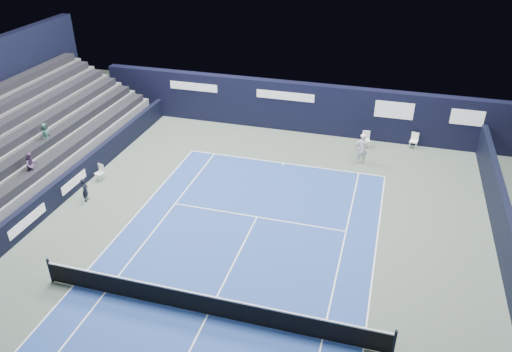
{
  "coord_description": "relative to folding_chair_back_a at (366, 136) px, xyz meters",
  "views": [
    {
      "loc": [
        5.23,
        -12.0,
        13.11
      ],
      "look_at": [
        -0.47,
        7.89,
        1.3
      ],
      "focal_mm": 35.0,
      "sensor_mm": 36.0,
      "label": 1
    }
  ],
  "objects": [
    {
      "name": "line_judge",
      "position": [
        -12.52,
        -9.76,
        -0.06
      ],
      "size": [
        0.38,
        0.49,
        1.19
      ],
      "primitive_type": "imported",
      "rotation": [
        0.0,
        0.0,
        1.81
      ],
      "color": "black",
      "rests_on": "ground"
    },
    {
      "name": "back_sponsor_wall",
      "position": [
        -4.12,
        1.23,
        0.89
      ],
      "size": [
        26.0,
        0.63,
        3.1
      ],
      "color": "black",
      "rests_on": "ground"
    },
    {
      "name": "folding_chair_back_a",
      "position": [
        0.0,
        0.0,
        0.0
      ],
      "size": [
        0.5,
        0.52,
        0.99
      ],
      "rotation": [
        0.0,
        0.0,
        0.15
      ],
      "color": "silver",
      "rests_on": "ground"
    },
    {
      "name": "court_surface",
      "position": [
        -4.13,
        -15.27,
        -0.65
      ],
      "size": [
        10.97,
        23.77,
        0.01
      ],
      "primitive_type": "cube",
      "color": "navy",
      "rests_on": "ground"
    },
    {
      "name": "ground",
      "position": [
        -4.13,
        -13.27,
        -0.66
      ],
      "size": [
        48.0,
        48.0,
        0.0
      ],
      "primitive_type": "plane",
      "color": "#48564C",
      "rests_on": "ground"
    },
    {
      "name": "folding_chair_back_b",
      "position": [
        2.73,
        0.6,
        -0.11
      ],
      "size": [
        0.5,
        0.49,
        0.96
      ],
      "rotation": [
        0.0,
        0.0,
        -0.22
      ],
      "color": "white",
      "rests_on": "ground"
    },
    {
      "name": "spectator_stand",
      "position": [
        -17.4,
        -8.28,
        1.3
      ],
      "size": [
        6.0,
        18.0,
        6.4
      ],
      "color": "#555558",
      "rests_on": "ground"
    },
    {
      "name": "line_judge_chair",
      "position": [
        -12.93,
        -7.75,
        -0.16
      ],
      "size": [
        0.48,
        0.47,
        0.88
      ],
      "rotation": [
        0.0,
        0.0,
        -0.3
      ],
      "color": "white",
      "rests_on": "ground"
    },
    {
      "name": "court_markings",
      "position": [
        -4.13,
        -15.27,
        -0.65
      ],
      "size": [
        11.03,
        23.83,
        0.0
      ],
      "color": "white",
      "rests_on": "court_surface"
    },
    {
      "name": "tennis_player",
      "position": [
        -0.07,
        -2.12,
        0.23
      ],
      "size": [
        0.75,
        0.92,
        1.77
      ],
      "color": "silver",
      "rests_on": "ground"
    },
    {
      "name": "tennis_net",
      "position": [
        -4.13,
        -15.27,
        -0.15
      ],
      "size": [
        12.9,
        0.1,
        1.1
      ],
      "color": "black",
      "rests_on": "ground"
    },
    {
      "name": "enclosure_wall_right",
      "position": [
        6.37,
        -9.27,
        0.24
      ],
      "size": [
        0.3,
        22.0,
        1.8
      ],
      "primitive_type": "cube",
      "color": "black",
      "rests_on": "ground"
    },
    {
      "name": "side_barrier_left",
      "position": [
        -13.63,
        -9.29,
        -0.06
      ],
      "size": [
        0.33,
        22.0,
        1.2
      ],
      "color": "black",
      "rests_on": "ground"
    }
  ]
}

